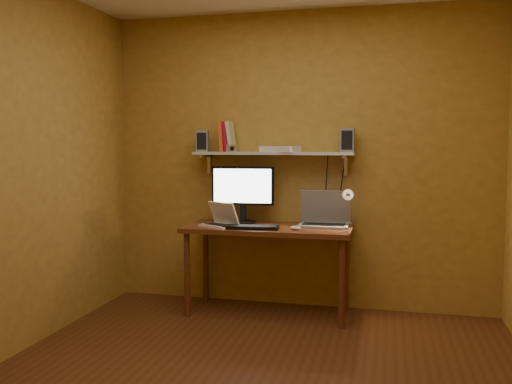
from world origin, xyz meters
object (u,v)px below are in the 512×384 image
(mouse, at_px, (295,228))
(desk_lamp, at_px, (349,202))
(desk, at_px, (268,236))
(shelf_camera, at_px, (232,148))
(keyboard, at_px, (251,227))
(router, at_px, (280,149))
(wall_shelf, at_px, (273,154))
(monitor, at_px, (243,191))
(speaker_right, at_px, (348,140))
(speaker_left, at_px, (203,141))
(laptop, at_px, (324,217))
(netbook, at_px, (221,220))

(mouse, relative_size, desk_lamp, 0.24)
(desk, bearing_deg, shelf_camera, 161.03)
(keyboard, xyz_separation_m, router, (0.17, 0.34, 0.64))
(mouse, distance_m, shelf_camera, 0.92)
(wall_shelf, bearing_deg, monitor, -169.69)
(shelf_camera, xyz_separation_m, router, (0.42, 0.05, -0.01))
(monitor, distance_m, shelf_camera, 0.39)
(desk, height_order, speaker_right, speaker_right)
(monitor, xyz_separation_m, keyboard, (0.15, -0.31, -0.27))
(speaker_left, distance_m, router, 0.71)
(desk, height_order, monitor, monitor)
(desk, height_order, speaker_left, speaker_left)
(laptop, height_order, shelf_camera, shelf_camera)
(shelf_camera, bearing_deg, netbook, -98.18)
(desk, relative_size, laptop, 3.39)
(desk, height_order, shelf_camera, shelf_camera)
(router, bearing_deg, laptop, -6.13)
(desk, height_order, desk_lamp, desk_lamp)
(mouse, distance_m, router, 0.73)
(wall_shelf, height_order, mouse, wall_shelf)
(laptop, relative_size, router, 1.36)
(monitor, relative_size, netbook, 1.56)
(laptop, bearing_deg, speaker_right, 20.98)
(shelf_camera, height_order, router, shelf_camera)
(wall_shelf, xyz_separation_m, netbook, (-0.38, -0.30, -0.55))
(keyboard, bearing_deg, speaker_right, 20.32)
(wall_shelf, relative_size, shelf_camera, 13.18)
(desk, height_order, laptop, laptop)
(netbook, relative_size, mouse, 3.96)
(laptop, relative_size, keyboard, 0.91)
(speaker_left, bearing_deg, shelf_camera, -21.36)
(desk, height_order, netbook, netbook)
(desk, relative_size, speaker_left, 7.39)
(mouse, bearing_deg, router, 127.63)
(keyboard, bearing_deg, mouse, -2.40)
(speaker_left, bearing_deg, monitor, -14.90)
(speaker_left, xyz_separation_m, router, (0.71, -0.00, -0.07))
(desk, xyz_separation_m, shelf_camera, (-0.35, 0.12, 0.74))
(keyboard, height_order, mouse, mouse)
(shelf_camera, bearing_deg, wall_shelf, 11.79)
(mouse, distance_m, speaker_right, 0.88)
(desk_lamp, height_order, speaker_left, speaker_left)
(laptop, xyz_separation_m, speaker_left, (-1.10, 0.04, 0.64))
(wall_shelf, relative_size, keyboard, 3.10)
(desk, relative_size, desk_lamp, 3.73)
(laptop, xyz_separation_m, mouse, (-0.20, -0.27, -0.06))
(netbook, distance_m, speaker_right, 1.26)
(desk, relative_size, router, 4.60)
(monitor, bearing_deg, wall_shelf, 5.28)
(laptop, height_order, speaker_left, speaker_left)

